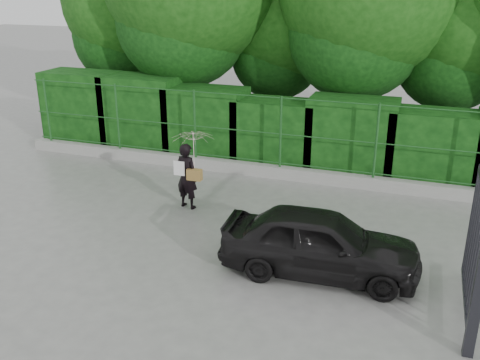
% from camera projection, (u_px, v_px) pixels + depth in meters
% --- Properties ---
extents(ground, '(80.00, 80.00, 0.00)m').
position_uv_depth(ground, '(192.00, 258.00, 9.69)').
color(ground, gray).
extents(kerb, '(14.00, 0.25, 0.30)m').
position_uv_depth(kerb, '(264.00, 170.00, 13.61)').
color(kerb, '#9E9E99').
rests_on(kerb, ground).
extents(fence, '(14.13, 0.06, 1.80)m').
position_uv_depth(fence, '(274.00, 131.00, 13.16)').
color(fence, '#1D511F').
rests_on(fence, kerb).
extents(hedge, '(14.20, 1.20, 2.17)m').
position_uv_depth(hedge, '(267.00, 128.00, 14.27)').
color(hedge, black).
rests_on(hedge, ground).
extents(gate, '(0.22, 2.33, 2.36)m').
position_uv_depth(gate, '(479.00, 261.00, 7.20)').
color(gate, '#26262C').
rests_on(gate, ground).
extents(woman, '(0.90, 0.91, 1.73)m').
position_uv_depth(woman, '(191.00, 158.00, 11.42)').
color(woman, black).
rests_on(woman, ground).
extents(car, '(3.42, 1.53, 1.14)m').
position_uv_depth(car, '(320.00, 242.00, 9.02)').
color(car, black).
rests_on(car, ground).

